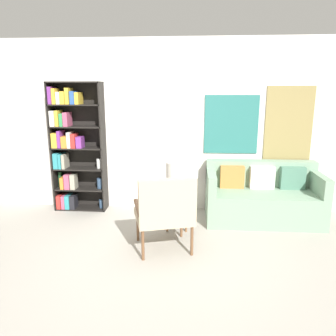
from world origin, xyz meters
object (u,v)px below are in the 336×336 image
at_px(side_table, 177,199).
at_px(table_lamp, 175,176).
at_px(couch, 262,198).
at_px(bookshelf, 72,147).
at_px(armchair, 165,209).

distance_m(side_table, table_lamp, 0.33).
height_order(couch, side_table, couch).
xyz_separation_m(bookshelf, table_lamp, (1.68, -0.71, -0.26)).
distance_m(armchair, side_table, 0.69).
bearing_deg(bookshelf, side_table, -22.85).
bearing_deg(side_table, armchair, -98.93).
height_order(armchair, table_lamp, table_lamp).
xyz_separation_m(armchair, side_table, (0.11, 0.68, -0.10)).
height_order(armchair, side_table, armchair).
xyz_separation_m(armchair, table_lamp, (0.08, 0.68, 0.23)).
bearing_deg(table_lamp, bookshelf, 156.97).
xyz_separation_m(bookshelf, side_table, (1.71, -0.72, -0.59)).
distance_m(couch, side_table, 1.35).
bearing_deg(table_lamp, side_table, -12.33).
height_order(bookshelf, couch, bookshelf).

